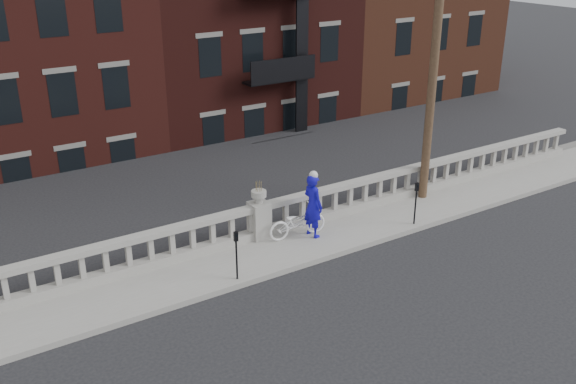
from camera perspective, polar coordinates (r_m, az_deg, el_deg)
name	(u,v)px	position (r m, az deg, el deg)	size (l,w,h in m)	color
ground	(340,302)	(16.21, 4.63, -9.72)	(120.00, 120.00, 0.00)	black
sidewalk	(276,252)	(18.31, -1.03, -5.32)	(32.00, 2.20, 0.15)	gray
balustrade	(259,222)	(18.79, -2.57, -2.65)	(28.00, 0.34, 1.03)	gray
planter_pedestal	(259,216)	(18.71, -2.58, -2.13)	(0.55, 0.55, 1.76)	gray
lower_level	(82,52)	(35.54, -17.86, 11.78)	(80.00, 44.00, 20.80)	#605E59
utility_pole	(436,45)	(20.83, 12.99, 12.60)	(1.60, 0.28, 10.00)	#422D1E
parking_meter_b	(236,250)	(16.48, -4.62, -5.16)	(0.10, 0.09, 1.36)	black
parking_meter_c	(416,199)	(19.83, 11.31, -0.58)	(0.10, 0.09, 1.36)	black
bicycle	(297,222)	(18.80, 0.84, -2.67)	(0.63, 1.80, 0.95)	white
cyclist	(313,205)	(18.69, 2.23, -1.20)	(0.70, 0.46, 1.93)	#110BA8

